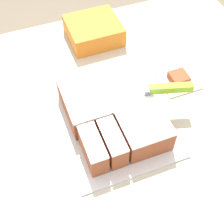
# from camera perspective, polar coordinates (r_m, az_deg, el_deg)

# --- Properties ---
(countertop) EXTENTS (1.40, 1.10, 0.90)m
(countertop) POSITION_cam_1_polar(r_m,az_deg,el_deg) (1.33, -1.76, -14.09)
(countertop) COLOR beige
(countertop) RESTS_ON ground_plane
(cake_board) EXTENTS (0.32, 0.39, 0.01)m
(cake_board) POSITION_cam_1_polar(r_m,az_deg,el_deg) (0.95, 0.00, -1.59)
(cake_board) COLOR silver
(cake_board) RESTS_ON countertop
(cake) EXTENTS (0.25, 0.32, 0.08)m
(cake) POSITION_cam_1_polar(r_m,az_deg,el_deg) (0.91, 0.09, 0.23)
(cake) COLOR #994C2D
(cake) RESTS_ON cake_board
(knife) EXTENTS (0.34, 0.12, 0.02)m
(knife) POSITION_cam_1_polar(r_m,az_deg,el_deg) (0.91, 8.25, 4.12)
(knife) COLOR silver
(knife) RESTS_ON cake
(paper_napkin) EXTENTS (0.12, 0.12, 0.01)m
(paper_napkin) POSITION_cam_1_polar(r_m,az_deg,el_deg) (1.08, 11.97, 5.65)
(paper_napkin) COLOR white
(paper_napkin) RESTS_ON countertop
(brownie) EXTENTS (0.06, 0.06, 0.02)m
(brownie) POSITION_cam_1_polar(r_m,az_deg,el_deg) (1.06, 12.11, 6.20)
(brownie) COLOR #994C2D
(brownie) RESTS_ON paper_napkin
(storage_box) EXTENTS (0.19, 0.18, 0.07)m
(storage_box) POSITION_cam_1_polar(r_m,az_deg,el_deg) (1.20, -3.37, 14.64)
(storage_box) COLOR orange
(storage_box) RESTS_ON countertop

